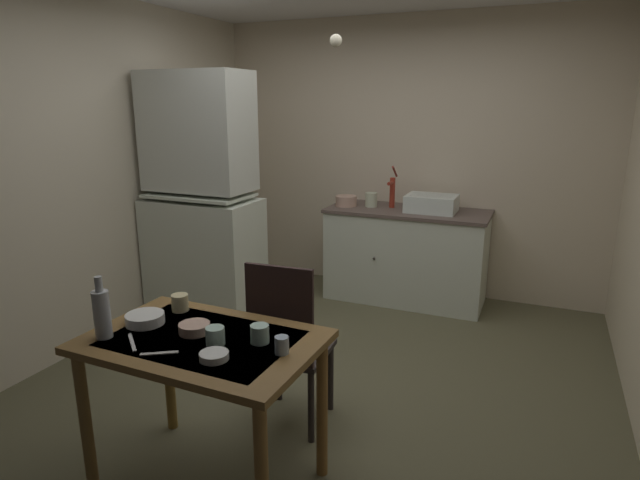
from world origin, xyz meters
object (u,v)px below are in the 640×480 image
Objects in this scene: glass_bottle at (102,313)px; dining_table at (204,361)px; hutch_cabinet at (202,207)px; mixing_bowl_counter at (346,201)px; chair_far_side at (288,344)px; serving_bowl_wide at (145,319)px; sink_basin at (432,203)px; mug_tall at (260,334)px; hand_pump at (392,190)px.

dining_table is at bearing 22.06° from glass_bottle.
hutch_cabinet reaches higher than mixing_bowl_counter.
dining_table is 1.08× the size of chair_far_side.
serving_bowl_wide is (-0.50, -0.55, 0.28)m from chair_far_side.
glass_bottle is at bearing -66.84° from hutch_cabinet.
glass_bottle reaches higher than serving_bowl_wide.
hutch_cabinet is 4.69× the size of sink_basin.
hutch_cabinet is 2.11m from glass_bottle.
sink_basin reaches higher than mixing_bowl_counter.
hutch_cabinet is at bearing 131.59° from mug_tall.
sink_basin is (1.71, 1.07, -0.02)m from hutch_cabinet.
mug_tall is (-0.19, -2.78, -0.12)m from sink_basin.
glass_bottle is at bearing -127.44° from chair_far_side.
serving_bowl_wide is (-0.35, 0.03, 0.14)m from dining_table.
sink_basin is at bearing 86.03° from mug_tall.
sink_basin is 0.80m from mixing_bowl_counter.
hand_pump is 2.90m from serving_bowl_wide.
dining_table is at bearing -104.64° from chair_far_side.
mug_tall is (0.60, -2.73, -0.10)m from mixing_bowl_counter.
chair_far_side is 5.41× the size of serving_bowl_wide.
mixing_bowl_counter is at bearing 96.91° from dining_table.
serving_bowl_wide is at bearing -62.78° from hutch_cabinet.
dining_table is at bearing -4.32° from serving_bowl_wide.
dining_table is at bearing -54.83° from hutch_cabinet.
hutch_cabinet reaches higher than glass_bottle.
chair_far_side is at bearing -97.76° from sink_basin.
mug_tall is 0.29× the size of glass_bottle.
hutch_cabinet is at bearing 117.22° from serving_bowl_wide.
chair_far_side is at bearing -88.28° from hand_pump.
glass_bottle is (-0.57, -0.74, 0.38)m from chair_far_side.
serving_bowl_wide is at bearing -106.05° from sink_basin.
mixing_bowl_counter is at bearing 88.46° from glass_bottle.
dining_table is 0.38m from serving_bowl_wide.
glass_bottle reaches higher than dining_table.
hand_pump is 4.61× the size of mug_tall.
mixing_bowl_counter is 2.82m from dining_table.
serving_bowl_wide is 0.23m from glass_bottle.
hutch_cabinet reaches higher than mug_tall.
glass_bottle is (-0.88, -3.01, -0.05)m from sink_basin.
mug_tall is at bearing -77.02° from chair_far_side.
hand_pump reaches higher than glass_bottle.
hutch_cabinet is at bearing -131.74° from mixing_bowl_counter.
mug_tall is (1.52, -1.71, -0.15)m from hutch_cabinet.
mug_tall reaches higher than dining_table.
chair_far_side is at bearing 52.56° from glass_bottle.
sink_basin is at bearing 3.59° from mixing_bowl_counter.
glass_bottle is at bearing -161.09° from mug_tall.
chair_far_side is at bearing 75.36° from dining_table.
chair_far_side is at bearing -40.64° from hutch_cabinet.
sink_basin is at bearing 82.24° from chair_far_side.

